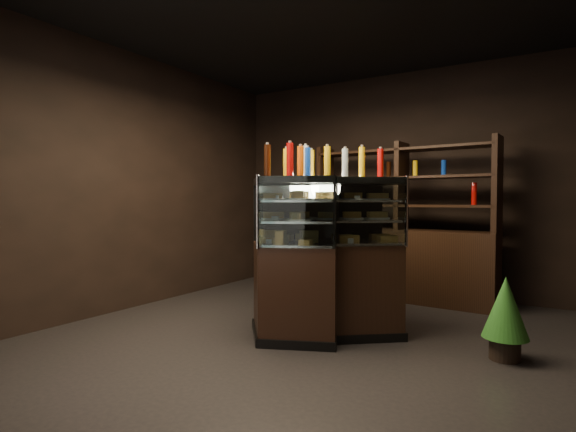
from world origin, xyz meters
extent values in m
plane|color=black|center=(0.00, 0.00, 0.00)|extent=(5.00, 5.00, 0.00)
cube|color=black|center=(0.00, 2.50, 1.50)|extent=(5.00, 0.02, 3.00)
cube|color=black|center=(0.00, -2.50, 1.50)|extent=(5.00, 0.02, 3.00)
cube|color=black|center=(-2.50, 0.00, 1.50)|extent=(0.02, 5.00, 3.00)
cube|color=black|center=(0.00, 0.00, 3.00)|extent=(5.00, 5.00, 0.02)
cube|color=black|center=(-0.08, 0.22, 0.43)|extent=(1.45, 1.34, 0.86)
cube|color=black|center=(-0.08, 0.22, 0.04)|extent=(1.49, 1.38, 0.08)
cube|color=black|center=(-0.08, 0.22, 1.44)|extent=(1.45, 1.34, 0.06)
cube|color=silver|center=(-0.08, 0.22, 0.87)|extent=(1.37, 1.27, 0.02)
cube|color=silver|center=(-0.08, 0.22, 1.08)|extent=(1.37, 1.27, 0.02)
cube|color=silver|center=(-0.08, 0.22, 1.26)|extent=(1.37, 1.27, 0.02)
cube|color=white|center=(0.14, -0.05, 1.17)|extent=(1.04, 0.83, 0.61)
cylinder|color=silver|center=(0.65, 0.37, 1.17)|extent=(0.03, 0.03, 0.63)
cylinder|color=silver|center=(-0.39, -0.45, 1.17)|extent=(0.03, 0.03, 0.63)
cube|color=black|center=(-0.34, 0.28, 0.43)|extent=(1.13, 1.48, 0.86)
cube|color=black|center=(-0.34, 0.28, 0.04)|extent=(1.16, 1.52, 0.08)
cube|color=black|center=(-0.34, 0.28, 1.44)|extent=(1.13, 1.48, 0.06)
cube|color=silver|center=(-0.34, 0.28, 0.87)|extent=(1.06, 1.41, 0.02)
cube|color=silver|center=(-0.34, 0.28, 1.08)|extent=(1.06, 1.41, 0.02)
cube|color=silver|center=(-0.34, 0.28, 1.26)|extent=(1.06, 1.41, 0.02)
cube|color=white|center=(-0.65, 0.15, 1.17)|extent=(0.52, 1.22, 0.61)
cylinder|color=silver|center=(-0.39, -0.45, 1.17)|extent=(0.03, 0.03, 0.63)
cylinder|color=silver|center=(-0.90, 0.76, 1.17)|extent=(0.03, 0.03, 0.63)
cube|color=gold|center=(-0.49, -0.16, 0.91)|extent=(0.20, 0.18, 0.06)
cube|color=gold|center=(-0.20, 0.07, 0.91)|extent=(0.20, 0.18, 0.06)
cube|color=gold|center=(0.09, 0.31, 0.91)|extent=(0.20, 0.18, 0.06)
cube|color=gold|center=(0.38, 0.54, 0.91)|extent=(0.20, 0.18, 0.06)
cylinder|color=white|center=(-0.47, -0.10, 1.10)|extent=(0.24, 0.24, 0.02)
cube|color=gold|center=(-0.47, -0.10, 1.13)|extent=(0.19, 0.17, 0.05)
cylinder|color=white|center=(-0.27, 0.06, 1.10)|extent=(0.24, 0.24, 0.02)
cube|color=gold|center=(-0.27, 0.06, 1.13)|extent=(0.19, 0.17, 0.05)
cylinder|color=white|center=(-0.08, 0.22, 1.10)|extent=(0.24, 0.24, 0.02)
cube|color=gold|center=(-0.08, 0.22, 1.13)|extent=(0.19, 0.17, 0.05)
cylinder|color=white|center=(0.12, 0.37, 1.10)|extent=(0.24, 0.24, 0.02)
cube|color=gold|center=(0.12, 0.37, 1.13)|extent=(0.19, 0.17, 0.05)
cylinder|color=white|center=(0.32, 0.53, 1.10)|extent=(0.24, 0.24, 0.02)
cube|color=gold|center=(0.32, 0.53, 1.13)|extent=(0.19, 0.17, 0.05)
cylinder|color=white|center=(-0.47, -0.10, 1.28)|extent=(0.24, 0.24, 0.02)
cube|color=gold|center=(-0.47, -0.10, 1.31)|extent=(0.19, 0.17, 0.05)
cylinder|color=white|center=(-0.27, 0.06, 1.28)|extent=(0.24, 0.24, 0.02)
cube|color=gold|center=(-0.27, 0.06, 1.31)|extent=(0.19, 0.17, 0.05)
cylinder|color=white|center=(-0.08, 0.22, 1.28)|extent=(0.24, 0.24, 0.02)
cube|color=gold|center=(-0.08, 0.22, 1.31)|extent=(0.19, 0.17, 0.05)
cylinder|color=white|center=(0.12, 0.37, 1.28)|extent=(0.24, 0.24, 0.02)
cube|color=gold|center=(0.12, 0.37, 1.31)|extent=(0.19, 0.17, 0.05)
cylinder|color=white|center=(0.32, 0.53, 1.28)|extent=(0.24, 0.24, 0.02)
cube|color=gold|center=(0.32, 0.53, 1.31)|extent=(0.19, 0.17, 0.05)
cube|color=gold|center=(-0.59, 0.78, 0.91)|extent=(0.15, 0.20, 0.06)
cube|color=gold|center=(-0.44, 0.44, 0.91)|extent=(0.15, 0.20, 0.06)
cube|color=gold|center=(-0.30, 0.10, 0.91)|extent=(0.15, 0.20, 0.06)
cube|color=gold|center=(-0.15, -0.24, 0.91)|extent=(0.15, 0.20, 0.06)
cylinder|color=white|center=(-0.54, 0.75, 1.10)|extent=(0.24, 0.24, 0.02)
cube|color=gold|center=(-0.54, 0.75, 1.13)|extent=(0.14, 0.19, 0.05)
cylinder|color=white|center=(-0.44, 0.51, 1.10)|extent=(0.24, 0.24, 0.02)
cube|color=gold|center=(-0.44, 0.51, 1.13)|extent=(0.14, 0.19, 0.05)
cylinder|color=white|center=(-0.34, 0.28, 1.10)|extent=(0.24, 0.24, 0.02)
cube|color=gold|center=(-0.34, 0.28, 1.13)|extent=(0.14, 0.19, 0.05)
cylinder|color=white|center=(-0.24, 0.05, 1.10)|extent=(0.24, 0.24, 0.02)
cube|color=gold|center=(-0.24, 0.05, 1.13)|extent=(0.14, 0.19, 0.05)
cylinder|color=white|center=(-0.14, -0.18, 1.10)|extent=(0.24, 0.24, 0.02)
cube|color=gold|center=(-0.14, -0.18, 1.13)|extent=(0.14, 0.19, 0.05)
cylinder|color=white|center=(-0.54, 0.75, 1.28)|extent=(0.24, 0.24, 0.02)
cube|color=gold|center=(-0.54, 0.75, 1.31)|extent=(0.14, 0.19, 0.05)
cylinder|color=white|center=(-0.44, 0.51, 1.28)|extent=(0.24, 0.24, 0.02)
cube|color=gold|center=(-0.44, 0.51, 1.31)|extent=(0.14, 0.19, 0.05)
cylinder|color=white|center=(-0.34, 0.28, 1.28)|extent=(0.24, 0.24, 0.02)
cube|color=gold|center=(-0.34, 0.28, 1.31)|extent=(0.14, 0.19, 0.05)
cylinder|color=white|center=(-0.24, 0.05, 1.28)|extent=(0.24, 0.24, 0.02)
cube|color=gold|center=(-0.24, 0.05, 1.31)|extent=(0.14, 0.19, 0.05)
cylinder|color=white|center=(-0.14, -0.18, 1.28)|extent=(0.24, 0.24, 0.02)
cube|color=gold|center=(-0.14, -0.18, 1.31)|extent=(0.14, 0.19, 0.05)
cylinder|color=#B20C0A|center=(-0.51, -0.13, 1.61)|extent=(0.06, 0.06, 0.28)
cylinder|color=silver|center=(-0.51, -0.13, 1.76)|extent=(0.03, 0.03, 0.02)
cylinder|color=#D8590A|center=(-0.37, -0.01, 1.61)|extent=(0.06, 0.06, 0.28)
cylinder|color=silver|center=(-0.37, -0.01, 1.76)|extent=(0.03, 0.03, 0.02)
cylinder|color=black|center=(-0.22, 0.10, 1.61)|extent=(0.06, 0.06, 0.28)
cylinder|color=silver|center=(-0.22, 0.10, 1.76)|extent=(0.03, 0.03, 0.02)
cylinder|color=#147223|center=(-0.08, 0.22, 1.61)|extent=(0.06, 0.06, 0.28)
cylinder|color=silver|center=(-0.08, 0.22, 1.76)|extent=(0.03, 0.03, 0.02)
cylinder|color=silver|center=(0.07, 0.33, 1.61)|extent=(0.06, 0.06, 0.28)
cylinder|color=silver|center=(0.07, 0.33, 1.76)|extent=(0.03, 0.03, 0.02)
cylinder|color=yellow|center=(0.21, 0.45, 1.61)|extent=(0.06, 0.06, 0.28)
cylinder|color=silver|center=(0.21, 0.45, 1.76)|extent=(0.03, 0.03, 0.02)
cylinder|color=#0F38B2|center=(0.36, 0.56, 1.61)|extent=(0.06, 0.06, 0.28)
cylinder|color=silver|center=(0.36, 0.56, 1.76)|extent=(0.03, 0.03, 0.02)
cylinder|color=#B20C0A|center=(-0.56, 0.79, 1.61)|extent=(0.06, 0.06, 0.28)
cylinder|color=silver|center=(-0.56, 0.79, 1.76)|extent=(0.03, 0.03, 0.02)
cylinder|color=#D8590A|center=(-0.49, 0.62, 1.61)|extent=(0.06, 0.06, 0.28)
cylinder|color=silver|center=(-0.49, 0.62, 1.76)|extent=(0.03, 0.03, 0.02)
cylinder|color=black|center=(-0.41, 0.45, 1.61)|extent=(0.06, 0.06, 0.28)
cylinder|color=silver|center=(-0.41, 0.45, 1.76)|extent=(0.03, 0.03, 0.02)
cylinder|color=#147223|center=(-0.34, 0.28, 1.61)|extent=(0.06, 0.06, 0.28)
cylinder|color=silver|center=(-0.34, 0.28, 1.76)|extent=(0.03, 0.03, 0.02)
cylinder|color=silver|center=(-0.27, 0.11, 1.61)|extent=(0.06, 0.06, 0.28)
cylinder|color=silver|center=(-0.27, 0.11, 1.76)|extent=(0.03, 0.03, 0.02)
cylinder|color=yellow|center=(-0.20, -0.06, 1.61)|extent=(0.06, 0.06, 0.28)
cylinder|color=silver|center=(-0.20, -0.06, 1.76)|extent=(0.03, 0.03, 0.02)
cylinder|color=#0F38B2|center=(-0.12, -0.23, 1.61)|extent=(0.06, 0.06, 0.28)
cylinder|color=silver|center=(-0.12, -0.23, 1.76)|extent=(0.03, 0.03, 0.02)
cylinder|color=black|center=(1.46, 0.34, 0.09)|extent=(0.23, 0.23, 0.18)
cone|color=#1C5117|center=(1.46, 0.34, 0.42)|extent=(0.35, 0.35, 0.49)
cone|color=#1C5117|center=(1.46, 0.34, 0.58)|extent=(0.27, 0.27, 0.34)
cube|color=black|center=(0.08, 2.05, 0.45)|extent=(2.32, 0.57, 0.90)
cube|color=black|center=(-1.03, 2.12, 1.45)|extent=(0.08, 0.38, 1.10)
cube|color=black|center=(0.08, 2.05, 1.45)|extent=(0.08, 0.38, 1.10)
cube|color=black|center=(1.20, 1.98, 1.45)|extent=(0.08, 0.38, 1.10)
cube|color=black|center=(0.08, 2.05, 1.20)|extent=(2.27, 0.52, 0.03)
cube|color=black|center=(0.08, 2.05, 1.55)|extent=(2.27, 0.52, 0.03)
cube|color=black|center=(0.08, 2.05, 1.90)|extent=(2.27, 0.52, 0.03)
cylinder|color=#B20C0A|center=(-0.79, 2.11, 1.32)|extent=(0.06, 0.06, 0.22)
cylinder|color=#D8590A|center=(-0.44, 2.08, 1.32)|extent=(0.06, 0.06, 0.22)
cylinder|color=black|center=(-0.09, 2.06, 1.32)|extent=(0.06, 0.06, 0.22)
cylinder|color=#147223|center=(0.26, 2.04, 1.32)|extent=(0.06, 0.06, 0.22)
cylinder|color=silver|center=(0.61, 2.02, 1.32)|extent=(0.06, 0.06, 0.22)
cylinder|color=yellow|center=(0.95, 1.99, 1.32)|extent=(0.06, 0.06, 0.22)
camera|label=1|loc=(1.82, -3.57, 1.27)|focal=28.00mm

